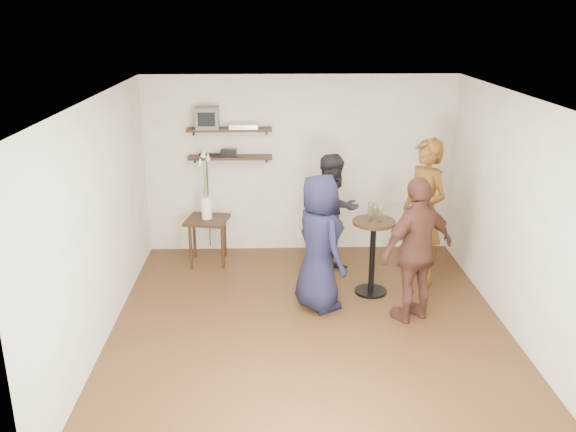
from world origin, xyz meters
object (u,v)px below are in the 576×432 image
object	(u,v)px
person_plaid	(424,212)
person_brown	(417,250)
side_table	(207,226)
radio	(229,153)
person_navy	(319,243)
dvd_deck	(244,126)
drinks_table	(373,247)
person_dark	(334,215)
crt_monitor	(207,118)

from	to	relation	value
person_plaid	person_brown	world-z (taller)	person_plaid
side_table	person_plaid	world-z (taller)	person_plaid
radio	person_navy	size ratio (longest dim) A/B	0.13
side_table	radio	bearing A→B (deg)	52.72
dvd_deck	person_navy	world-z (taller)	dvd_deck
drinks_table	person_dark	distance (m)	0.82
person_navy	person_brown	xyz separation A→B (m)	(1.09, -0.33, 0.02)
dvd_deck	person_dark	distance (m)	1.80
person_navy	radio	bearing A→B (deg)	4.55
drinks_table	crt_monitor	bearing A→B (deg)	145.80
side_table	person_brown	distance (m)	3.11
person_brown	person_navy	bearing A→B (deg)	-45.38
dvd_deck	side_table	size ratio (longest dim) A/B	0.60
radio	side_table	size ratio (longest dim) A/B	0.33
person_navy	person_brown	size ratio (longest dim) A/B	0.97
crt_monitor	person_navy	bearing A→B (deg)	-51.75
drinks_table	person_brown	size ratio (longest dim) A/B	0.57
drinks_table	person_plaid	world-z (taller)	person_plaid
person_brown	side_table	bearing A→B (deg)	-63.12
side_table	person_dark	world-z (taller)	person_dark
dvd_deck	person_dark	size ratio (longest dim) A/B	0.24
drinks_table	person_dark	size ratio (longest dim) A/B	0.59
crt_monitor	person_navy	world-z (taller)	crt_monitor
side_table	person_brown	bearing A→B (deg)	-34.57
radio	person_navy	bearing A→B (deg)	-57.66
crt_monitor	side_table	distance (m)	1.52
person_plaid	person_brown	size ratio (longest dim) A/B	1.12
drinks_table	person_brown	world-z (taller)	person_brown
person_dark	radio	bearing A→B (deg)	118.71
drinks_table	person_navy	bearing A→B (deg)	-152.20
drinks_table	person_plaid	bearing A→B (deg)	26.99
drinks_table	side_table	bearing A→B (deg)	154.01
crt_monitor	person_plaid	world-z (taller)	crt_monitor
person_plaid	person_dark	size ratio (longest dim) A/B	1.16
crt_monitor	dvd_deck	world-z (taller)	crt_monitor
dvd_deck	drinks_table	bearing A→B (deg)	-41.61
radio	drinks_table	size ratio (longest dim) A/B	0.23
side_table	person_dark	xyz separation A→B (m)	(1.74, -0.39, 0.28)
crt_monitor	person_dark	bearing A→B (deg)	-24.62
dvd_deck	person_dark	world-z (taller)	dvd_deck
person_dark	crt_monitor	bearing A→B (deg)	122.85
person_dark	person_navy	xyz separation A→B (m)	(-0.28, -1.04, 0.00)
person_plaid	side_table	bearing A→B (deg)	-130.59
person_brown	radio	bearing A→B (deg)	-72.44
side_table	crt_monitor	bearing A→B (deg)	86.87
crt_monitor	person_navy	distance (m)	2.62
crt_monitor	person_dark	size ratio (longest dim) A/B	0.19
drinks_table	person_navy	world-z (taller)	person_navy
radio	person_dark	world-z (taller)	person_dark
crt_monitor	dvd_deck	distance (m)	0.52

